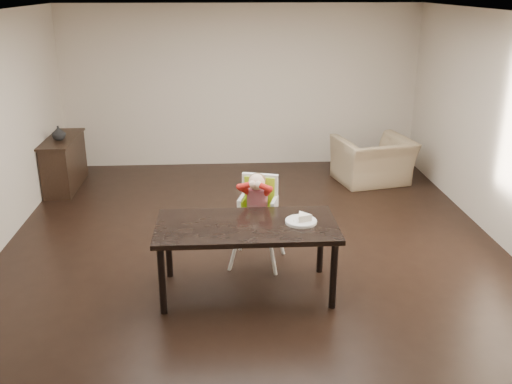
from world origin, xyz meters
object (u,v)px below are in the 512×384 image
at_px(armchair, 373,153).
at_px(sideboard, 64,163).
at_px(high_chair, 258,200).
at_px(dining_table, 247,231).

height_order(armchair, sideboard, armchair).
distance_m(high_chair, sideboard, 3.91).
bearing_deg(sideboard, high_chair, -43.82).
relative_size(armchair, sideboard, 0.87).
height_order(dining_table, high_chair, high_chair).
bearing_deg(armchair, high_chair, 40.27).
height_order(dining_table, armchair, armchair).
height_order(high_chair, sideboard, high_chair).
distance_m(dining_table, armchair, 3.95).
bearing_deg(sideboard, dining_table, -51.71).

